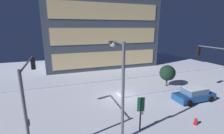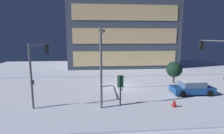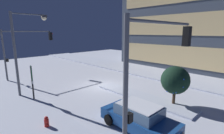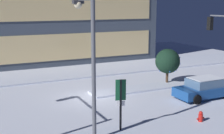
# 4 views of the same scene
# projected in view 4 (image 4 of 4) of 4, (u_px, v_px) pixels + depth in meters

# --- Properties ---
(ground) EXTENTS (52.00, 52.00, 0.00)m
(ground) POSITION_uv_depth(u_px,v_px,m) (93.00, 98.00, 22.40)
(ground) COLOR silver
(curb_strip_far) EXTENTS (52.00, 5.20, 0.14)m
(curb_strip_far) POSITION_uv_depth(u_px,v_px,m) (60.00, 74.00, 29.78)
(curb_strip_far) COLOR silver
(curb_strip_far) RESTS_ON ground
(median_strip) EXTENTS (9.00, 1.80, 0.14)m
(median_strip) POSITION_uv_depth(u_px,v_px,m) (144.00, 88.00, 24.73)
(median_strip) COLOR silver
(median_strip) RESTS_ON ground
(car_near) EXTENTS (4.60, 2.07, 1.49)m
(car_near) POSITION_uv_depth(u_px,v_px,m) (205.00, 88.00, 22.23)
(car_near) COLOR #19478C
(car_near) RESTS_ON ground
(street_lamp_arched) EXTENTS (0.57, 2.85, 7.04)m
(street_lamp_arched) POSITION_uv_depth(u_px,v_px,m) (88.00, 47.00, 14.95)
(street_lamp_arched) COLOR #565960
(street_lamp_arched) RESTS_ON ground
(fire_hydrant) EXTENTS (0.48, 0.26, 0.75)m
(fire_hydrant) POSITION_uv_depth(u_px,v_px,m) (201.00, 118.00, 17.41)
(fire_hydrant) COLOR red
(fire_hydrant) RESTS_ON ground
(parking_info_sign) EXTENTS (0.55, 0.19, 2.87)m
(parking_info_sign) POSITION_uv_depth(u_px,v_px,m) (121.00, 99.00, 15.98)
(parking_info_sign) COLOR black
(parking_info_sign) RESTS_ON ground
(decorated_tree_median) EXTENTS (2.08, 2.08, 3.02)m
(decorated_tree_median) POSITION_uv_depth(u_px,v_px,m) (168.00, 61.00, 25.90)
(decorated_tree_median) COLOR #473323
(decorated_tree_median) RESTS_ON ground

